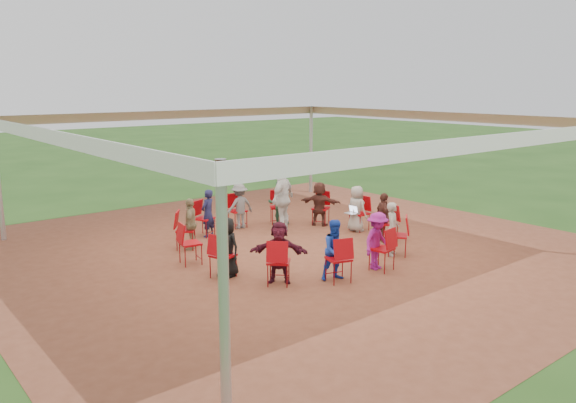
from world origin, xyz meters
TOP-DOWN VIEW (x-y plane):
  - ground at (0.00, 0.00)m, footprint 80.00×80.00m
  - dirt_patch at (0.00, 0.00)m, footprint 13.00×13.00m
  - tent at (0.00, 0.00)m, footprint 10.33×10.33m
  - chair_0 at (2.42, 0.15)m, footprint 0.47×0.45m
  - chair_1 at (2.07, 1.26)m, footprint 0.59×0.59m
  - chair_2 at (1.25, 2.08)m, footprint 0.59×0.59m
  - chair_3 at (0.14, 2.42)m, footprint 0.45×0.46m
  - chair_4 at (-1.00, 2.21)m, footprint 0.56×0.57m
  - chair_5 at (-1.91, 1.49)m, footprint 0.61×0.60m
  - chair_6 at (-2.38, 0.43)m, footprint 0.51×0.49m
  - chair_7 at (-2.31, -0.72)m, footprint 0.55×0.53m
  - chair_8 at (-1.71, -1.72)m, footprint 0.61×0.61m
  - chair_9 at (-0.72, -2.31)m, footprint 0.53×0.54m
  - chair_10 at (0.44, -2.38)m, footprint 0.49×0.51m
  - chair_11 at (1.50, -1.91)m, footprint 0.60×0.61m
  - chair_12 at (2.21, -0.99)m, footprint 0.57×0.56m
  - person_seated_0 at (2.30, 0.14)m, footprint 0.36×0.60m
  - person_seated_1 at (1.97, 1.19)m, footprint 0.93×1.16m
  - person_seated_2 at (1.19, 1.97)m, footprint 0.67×0.59m
  - person_seated_3 at (0.14, 2.30)m, footprint 0.79×0.43m
  - person_seated_4 at (-0.95, 2.10)m, footprint 0.51×0.44m
  - person_seated_5 at (-1.82, 1.42)m, footprint 0.71×0.77m
  - person_seated_6 at (-2.20, -0.69)m, footprint 0.49×0.65m
  - person_seated_7 at (-1.63, -1.63)m, footprint 1.07×1.07m
  - person_seated_8 at (-0.68, -2.20)m, footprint 0.65×0.49m
  - person_seated_9 at (0.42, -2.27)m, footprint 0.83×0.52m
  - person_seated_10 at (1.42, -1.81)m, footprint 0.52×0.49m
  - person_seated_11 at (2.10, -0.94)m, footprint 0.61×0.78m
  - standing_person at (0.83, 1.36)m, footprint 1.12×0.87m
  - cable_coil at (-0.03, 0.26)m, footprint 0.42×0.42m
  - laptop at (2.13, 0.13)m, footprint 0.25×0.31m

SIDE VIEW (x-z plane):
  - ground at x=0.00m, z-range 0.00..0.00m
  - dirt_patch at x=0.00m, z-range 0.01..0.01m
  - cable_coil at x=-0.03m, z-range 0.01..0.04m
  - chair_0 at x=2.42m, z-range 0.00..0.90m
  - chair_1 at x=2.07m, z-range 0.00..0.90m
  - chair_2 at x=1.25m, z-range 0.00..0.90m
  - chair_3 at x=0.14m, z-range 0.00..0.90m
  - chair_4 at x=-1.00m, z-range 0.00..0.90m
  - chair_5 at x=-1.91m, z-range 0.00..0.90m
  - chair_6 at x=-2.38m, z-range 0.00..0.90m
  - chair_7 at x=-2.31m, z-range 0.00..0.90m
  - chair_8 at x=-1.71m, z-range 0.00..0.90m
  - chair_9 at x=-0.72m, z-range 0.00..0.90m
  - chair_10 at x=0.44m, z-range 0.00..0.90m
  - chair_11 at x=1.50m, z-range 0.00..0.90m
  - chair_12 at x=2.21m, z-range 0.00..0.90m
  - laptop at x=2.13m, z-range 0.46..0.67m
  - person_seated_0 at x=2.30m, z-range 0.01..1.20m
  - person_seated_1 at x=1.97m, z-range 0.01..1.20m
  - person_seated_2 at x=1.19m, z-range 0.01..1.20m
  - person_seated_3 at x=0.14m, z-range 0.01..1.20m
  - person_seated_4 at x=-0.95m, z-range 0.01..1.20m
  - person_seated_5 at x=-1.82m, z-range 0.01..1.20m
  - person_seated_6 at x=-2.20m, z-range 0.01..1.20m
  - person_seated_7 at x=-1.63m, z-range 0.01..1.20m
  - person_seated_8 at x=-0.68m, z-range 0.01..1.20m
  - person_seated_9 at x=0.42m, z-range 0.01..1.20m
  - person_seated_10 at x=1.42m, z-range 0.01..1.20m
  - person_seated_11 at x=2.10m, z-range 0.01..1.20m
  - standing_person at x=0.83m, z-range 0.01..1.71m
  - tent at x=0.00m, z-range 0.87..3.87m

